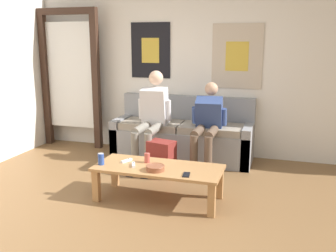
# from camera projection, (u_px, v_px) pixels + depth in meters

# --- Properties ---
(ground_plane) EXTENTS (18.00, 18.00, 0.00)m
(ground_plane) POSITION_uv_depth(u_px,v_px,m) (116.00, 219.00, 3.57)
(ground_plane) COLOR brown
(wall_back) EXTENTS (10.00, 0.07, 2.55)m
(wall_back) POSITION_uv_depth(u_px,v_px,m) (183.00, 68.00, 5.52)
(wall_back) COLOR white
(wall_back) RESTS_ON ground_plane
(door_frame) EXTENTS (1.00, 0.10, 2.15)m
(door_frame) POSITION_uv_depth(u_px,v_px,m) (70.00, 71.00, 5.85)
(door_frame) COLOR #382319
(door_frame) RESTS_ON ground_plane
(couch) EXTENTS (1.98, 0.69, 0.88)m
(couch) POSITION_uv_depth(u_px,v_px,m) (183.00, 137.00, 5.38)
(couch) COLOR gray
(couch) RESTS_ON ground_plane
(coffee_table) EXTENTS (1.34, 0.57, 0.37)m
(coffee_table) POSITION_uv_depth(u_px,v_px,m) (158.00, 172.00, 3.95)
(coffee_table) COLOR #B27F4C
(coffee_table) RESTS_ON ground_plane
(person_seated_adult) EXTENTS (0.47, 0.87, 1.27)m
(person_seated_adult) POSITION_uv_depth(u_px,v_px,m) (152.00, 115.00, 5.03)
(person_seated_adult) COLOR gray
(person_seated_adult) RESTS_ON ground_plane
(person_seated_teen) EXTENTS (0.47, 0.86, 1.13)m
(person_seated_teen) POSITION_uv_depth(u_px,v_px,m) (207.00, 123.00, 4.85)
(person_seated_teen) COLOR brown
(person_seated_teen) RESTS_ON ground_plane
(backpack) EXTENTS (0.36, 0.31, 0.45)m
(backpack) POSITION_uv_depth(u_px,v_px,m) (161.00, 159.00, 4.68)
(backpack) COLOR maroon
(backpack) RESTS_ON ground_plane
(ceramic_bowl) EXTENTS (0.20, 0.20, 0.06)m
(ceramic_bowl) POSITION_uv_depth(u_px,v_px,m) (155.00, 168.00, 3.81)
(ceramic_bowl) COLOR brown
(ceramic_bowl) RESTS_ON coffee_table
(pillar_candle) EXTENTS (0.06, 0.06, 0.12)m
(pillar_candle) POSITION_uv_depth(u_px,v_px,m) (147.00, 158.00, 4.06)
(pillar_candle) COLOR #B24C42
(pillar_candle) RESTS_ON coffee_table
(drink_can_blue) EXTENTS (0.07, 0.07, 0.12)m
(drink_can_blue) POSITION_uv_depth(u_px,v_px,m) (101.00, 159.00, 3.99)
(drink_can_blue) COLOR #28479E
(drink_can_blue) RESTS_ON coffee_table
(game_controller_near_left) EXTENTS (0.09, 0.15, 0.03)m
(game_controller_near_left) POSITION_uv_depth(u_px,v_px,m) (127.00, 161.00, 4.10)
(game_controller_near_left) COLOR white
(game_controller_near_left) RESTS_ON coffee_table
(game_controller_near_right) EXTENTS (0.09, 0.15, 0.03)m
(game_controller_near_right) POSITION_uv_depth(u_px,v_px,m) (134.00, 165.00, 3.96)
(game_controller_near_right) COLOR white
(game_controller_near_right) RESTS_ON coffee_table
(cell_phone) EXTENTS (0.08, 0.14, 0.01)m
(cell_phone) POSITION_uv_depth(u_px,v_px,m) (186.00, 175.00, 3.68)
(cell_phone) COLOR black
(cell_phone) RESTS_ON coffee_table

